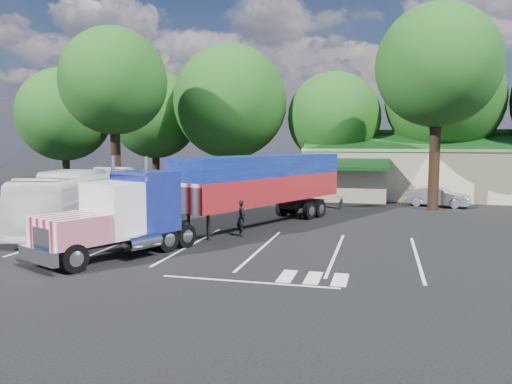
% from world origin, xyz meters
% --- Properties ---
extents(ground, '(120.00, 120.00, 0.00)m').
position_xyz_m(ground, '(0.00, 0.00, 0.00)').
color(ground, black).
rests_on(ground, ground).
extents(event_hall, '(24.20, 14.12, 5.55)m').
position_xyz_m(event_hall, '(13.74, 17.81, 2.21)').
color(event_hall, '#B6AD87').
rests_on(event_hall, ground).
extents(tree_row_a, '(9.00, 9.00, 11.68)m').
position_xyz_m(tree_row_a, '(-22.00, 16.50, 7.16)').
color(tree_row_a, black).
rests_on(tree_row_a, ground).
extents(tree_row_b, '(8.40, 8.40, 11.35)m').
position_xyz_m(tree_row_b, '(-13.00, 17.80, 7.13)').
color(tree_row_b, black).
rests_on(tree_row_b, ground).
extents(tree_row_c, '(10.00, 10.00, 13.05)m').
position_xyz_m(tree_row_c, '(-5.00, 16.20, 8.04)').
color(tree_row_c, black).
rests_on(tree_row_c, ground).
extents(tree_row_d, '(8.00, 8.00, 10.60)m').
position_xyz_m(tree_row_d, '(4.00, 17.50, 6.58)').
color(tree_row_d, black).
rests_on(tree_row_d, ground).
extents(tree_row_e, '(9.60, 9.60, 12.90)m').
position_xyz_m(tree_row_e, '(13.00, 18.00, 8.09)').
color(tree_row_e, black).
rests_on(tree_row_e, ground).
extents(tree_near_left, '(7.60, 7.60, 12.65)m').
position_xyz_m(tree_near_left, '(-10.50, 6.00, 8.81)').
color(tree_near_left, black).
rests_on(tree_near_left, ground).
extents(tree_near_right, '(8.00, 8.00, 13.50)m').
position_xyz_m(tree_near_right, '(11.50, 8.50, 9.46)').
color(tree_near_right, black).
rests_on(tree_near_right, ground).
extents(semi_truck, '(9.99, 18.36, 4.00)m').
position_xyz_m(semi_truck, '(0.83, -2.24, 2.26)').
color(semi_truck, black).
rests_on(semi_truck, ground).
extents(woman, '(0.71, 0.79, 1.80)m').
position_xyz_m(woman, '(1.60, -3.43, 0.90)').
color(woman, black).
rests_on(woman, ground).
extents(bicycle, '(0.64, 1.70, 0.88)m').
position_xyz_m(bicycle, '(5.50, 8.00, 0.44)').
color(bicycle, black).
rests_on(bicycle, ground).
extents(tour_bus, '(4.64, 11.52, 3.13)m').
position_xyz_m(tour_bus, '(-7.00, -3.49, 1.56)').
color(tour_bus, silver).
rests_on(tour_bus, ground).
extents(silver_sedan, '(4.52, 2.52, 1.41)m').
position_xyz_m(silver_sedan, '(12.00, 10.50, 0.71)').
color(silver_sedan, '#A9ACB1').
rests_on(silver_sedan, ground).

